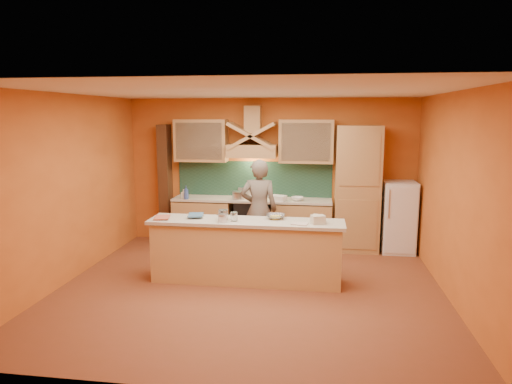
# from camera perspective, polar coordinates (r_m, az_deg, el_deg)

# --- Properties ---
(floor) EXTENTS (5.50, 5.00, 0.01)m
(floor) POSITION_cam_1_polar(r_m,az_deg,el_deg) (6.75, -0.81, -12.00)
(floor) COLOR brown
(floor) RESTS_ON ground
(ceiling) EXTENTS (5.50, 5.00, 0.01)m
(ceiling) POSITION_cam_1_polar(r_m,az_deg,el_deg) (6.28, -0.87, 12.49)
(ceiling) COLOR white
(ceiling) RESTS_ON wall_back
(wall_back) EXTENTS (5.50, 0.02, 2.80)m
(wall_back) POSITION_cam_1_polar(r_m,az_deg,el_deg) (8.82, 1.71, 2.55)
(wall_back) COLOR orange
(wall_back) RESTS_ON floor
(wall_front) EXTENTS (5.50, 0.02, 2.80)m
(wall_front) POSITION_cam_1_polar(r_m,az_deg,el_deg) (3.97, -6.51, -6.31)
(wall_front) COLOR orange
(wall_front) RESTS_ON floor
(wall_left) EXTENTS (0.02, 5.00, 2.80)m
(wall_left) POSITION_cam_1_polar(r_m,az_deg,el_deg) (7.31, -22.64, 0.34)
(wall_left) COLOR orange
(wall_left) RESTS_ON floor
(wall_right) EXTENTS (0.02, 5.00, 2.80)m
(wall_right) POSITION_cam_1_polar(r_m,az_deg,el_deg) (6.53, 23.74, -0.77)
(wall_right) COLOR orange
(wall_right) RESTS_ON floor
(base_cabinet_left) EXTENTS (1.10, 0.60, 0.86)m
(base_cabinet_left) POSITION_cam_1_polar(r_m,az_deg,el_deg) (8.93, -6.56, -3.75)
(base_cabinet_left) COLOR tan
(base_cabinet_left) RESTS_ON floor
(base_cabinet_right) EXTENTS (1.10, 0.60, 0.86)m
(base_cabinet_right) POSITION_cam_1_polar(r_m,az_deg,el_deg) (8.65, 5.74, -4.17)
(base_cabinet_right) COLOR tan
(base_cabinet_right) RESTS_ON floor
(counter_top) EXTENTS (3.00, 0.62, 0.04)m
(counter_top) POSITION_cam_1_polar(r_m,az_deg,el_deg) (8.64, -0.51, -0.95)
(counter_top) COLOR beige
(counter_top) RESTS_ON base_cabinet_left
(stove) EXTENTS (0.60, 0.58, 0.90)m
(stove) POSITION_cam_1_polar(r_m,az_deg,el_deg) (8.73, -0.51, -3.85)
(stove) COLOR black
(stove) RESTS_ON floor
(backsplash) EXTENTS (3.00, 0.03, 0.70)m
(backsplash) POSITION_cam_1_polar(r_m,az_deg,el_deg) (8.86, -0.24, 1.61)
(backsplash) COLOR #1B3B2D
(backsplash) RESTS_ON wall_back
(range_hood) EXTENTS (0.92, 0.50, 0.24)m
(range_hood) POSITION_cam_1_polar(r_m,az_deg,el_deg) (8.57, -0.47, 5.17)
(range_hood) COLOR tan
(range_hood) RESTS_ON wall_back
(hood_chimney) EXTENTS (0.30, 0.30, 0.50)m
(hood_chimney) POSITION_cam_1_polar(r_m,az_deg,el_deg) (8.64, -0.38, 9.06)
(hood_chimney) COLOR tan
(hood_chimney) RESTS_ON wall_back
(upper_cabinet_left) EXTENTS (1.00, 0.35, 0.80)m
(upper_cabinet_left) POSITION_cam_1_polar(r_m,az_deg,el_deg) (8.83, -6.87, 6.41)
(upper_cabinet_left) COLOR tan
(upper_cabinet_left) RESTS_ON wall_back
(upper_cabinet_right) EXTENTS (1.00, 0.35, 0.80)m
(upper_cabinet_right) POSITION_cam_1_polar(r_m,az_deg,el_deg) (8.54, 6.29, 6.31)
(upper_cabinet_right) COLOR tan
(upper_cabinet_right) RESTS_ON wall_back
(pantry_column) EXTENTS (0.80, 0.60, 2.30)m
(pantry_column) POSITION_cam_1_polar(r_m,az_deg,el_deg) (8.53, 12.55, 0.38)
(pantry_column) COLOR tan
(pantry_column) RESTS_ON floor
(fridge) EXTENTS (0.58, 0.60, 1.30)m
(fridge) POSITION_cam_1_polar(r_m,az_deg,el_deg) (8.71, 17.36, -2.99)
(fridge) COLOR white
(fridge) RESTS_ON floor
(trim_column_left) EXTENTS (0.20, 0.30, 2.30)m
(trim_column_left) POSITION_cam_1_polar(r_m,az_deg,el_deg) (9.16, -11.26, 1.06)
(trim_column_left) COLOR #472816
(trim_column_left) RESTS_ON floor
(island_body) EXTENTS (2.80, 0.55, 0.88)m
(island_body) POSITION_cam_1_polar(r_m,az_deg,el_deg) (6.89, -1.25, -7.64)
(island_body) COLOR tan
(island_body) RESTS_ON floor
(island_top) EXTENTS (2.90, 0.62, 0.05)m
(island_top) POSITION_cam_1_polar(r_m,az_deg,el_deg) (6.77, -1.27, -3.76)
(island_top) COLOR beige
(island_top) RESTS_ON island_body
(person) EXTENTS (0.66, 0.45, 1.75)m
(person) POSITION_cam_1_polar(r_m,az_deg,el_deg) (7.85, 0.36, -2.22)
(person) COLOR #70665B
(person) RESTS_ON floor
(pot_large) EXTENTS (0.31, 0.31, 0.14)m
(pot_large) POSITION_cam_1_polar(r_m,az_deg,el_deg) (8.56, -2.16, -0.57)
(pot_large) COLOR #B2B2B9
(pot_large) RESTS_ON stove
(pot_small) EXTENTS (0.25, 0.25, 0.14)m
(pot_small) POSITION_cam_1_polar(r_m,az_deg,el_deg) (8.72, 0.74, -0.39)
(pot_small) COLOR #ACACB3
(pot_small) RESTS_ON stove
(soap_bottle_a) EXTENTS (0.08, 0.08, 0.17)m
(soap_bottle_a) POSITION_cam_1_polar(r_m,az_deg,el_deg) (8.77, -9.06, -0.21)
(soap_bottle_a) COLOR white
(soap_bottle_a) RESTS_ON counter_top
(soap_bottle_b) EXTENTS (0.13, 0.13, 0.26)m
(soap_bottle_b) POSITION_cam_1_polar(r_m,az_deg,el_deg) (8.65, -8.74, -0.05)
(soap_bottle_b) COLOR #375099
(soap_bottle_b) RESTS_ON counter_top
(bowl_back) EXTENTS (0.30, 0.30, 0.07)m
(bowl_back) POSITION_cam_1_polar(r_m,az_deg,el_deg) (8.45, 5.19, -0.84)
(bowl_back) COLOR silver
(bowl_back) RESTS_ON counter_top
(dish_rack) EXTENTS (0.32, 0.28, 0.10)m
(dish_rack) POSITION_cam_1_polar(r_m,az_deg,el_deg) (8.42, 2.81, -0.77)
(dish_rack) COLOR white
(dish_rack) RESTS_ON counter_top
(book_lower) EXTENTS (0.28, 0.34, 0.03)m
(book_lower) POSITION_cam_1_polar(r_m,az_deg,el_deg) (7.03, -12.58, -3.15)
(book_lower) COLOR #B95B42
(book_lower) RESTS_ON island_top
(book_upper) EXTENTS (0.28, 0.34, 0.02)m
(book_upper) POSITION_cam_1_polar(r_m,az_deg,el_deg) (7.02, -8.46, -2.87)
(book_upper) COLOR #3A6080
(book_upper) RESTS_ON island_top
(jar_large) EXTENTS (0.14, 0.14, 0.15)m
(jar_large) POSITION_cam_1_polar(r_m,az_deg,el_deg) (6.81, -4.13, -2.85)
(jar_large) COLOR silver
(jar_large) RESTS_ON island_top
(jar_small) EXTENTS (0.11, 0.11, 0.13)m
(jar_small) POSITION_cam_1_polar(r_m,az_deg,el_deg) (6.70, -2.78, -3.09)
(jar_small) COLOR silver
(jar_small) RESTS_ON island_top
(kitchen_scale) EXTENTS (0.15, 0.15, 0.10)m
(kitchen_scale) POSITION_cam_1_polar(r_m,az_deg,el_deg) (6.65, -4.23, -3.37)
(kitchen_scale) COLOR silver
(kitchen_scale) RESTS_ON island_top
(mixing_bowl) EXTENTS (0.28, 0.28, 0.07)m
(mixing_bowl) POSITION_cam_1_polar(r_m,az_deg,el_deg) (6.86, 2.46, -3.08)
(mixing_bowl) COLOR white
(mixing_bowl) RESTS_ON island_top
(cloth) EXTENTS (0.25, 0.21, 0.01)m
(cloth) POSITION_cam_1_polar(r_m,az_deg,el_deg) (6.54, 5.50, -3.98)
(cloth) COLOR beige
(cloth) RESTS_ON island_top
(grocery_bag_a) EXTENTS (0.23, 0.20, 0.12)m
(grocery_bag_a) POSITION_cam_1_polar(r_m,az_deg,el_deg) (6.59, 7.76, -3.44)
(grocery_bag_a) COLOR beige
(grocery_bag_a) RESTS_ON island_top
(grocery_bag_b) EXTENTS (0.22, 0.20, 0.11)m
(grocery_bag_b) POSITION_cam_1_polar(r_m,az_deg,el_deg) (6.67, 7.75, -3.34)
(grocery_bag_b) COLOR beige
(grocery_bag_b) RESTS_ON island_top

